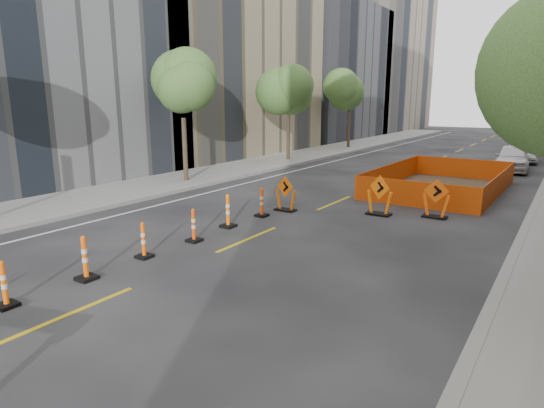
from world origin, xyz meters
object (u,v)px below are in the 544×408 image
Objects in this scene: channelizer_4 at (194,225)px; chevron_sign_right at (436,199)px; channelizer_3 at (143,240)px; parked_car_far at (537,142)px; channelizer_6 at (262,202)px; chevron_sign_center at (380,195)px; channelizer_1 at (4,284)px; chevron_sign_left at (286,193)px; channelizer_2 at (85,258)px; channelizer_5 at (228,211)px; parked_car_mid at (524,151)px; parked_car_near at (512,158)px.

channelizer_4 is 0.72× the size of chevron_sign_right.
channelizer_3 is 35.76m from parked_car_far.
chevron_sign_center is at bearing 36.67° from channelizer_6.
chevron_sign_left is at bearing 87.86° from channelizer_1.
chevron_sign_center is at bearing 70.24° from channelizer_2.
channelizer_1 is 9.05m from channelizer_6.
channelizer_1 is 39.32m from parked_car_far.
channelizer_5 is at bearing 90.76° from channelizer_2.
channelizer_6 is (0.12, 9.05, 0.03)m from channelizer_1.
channelizer_5 is 5.70m from chevron_sign_center.
channelizer_5 reaches higher than channelizer_4.
parked_car_mid reaches higher than channelizer_1.
parked_car_far is (6.81, 35.10, 0.33)m from channelizer_3.
chevron_sign_left reaches higher than channelizer_6.
chevron_sign_right is at bearing -97.74° from parked_car_near.
channelizer_2 is 25.33m from parked_car_near.
channelizer_4 is 0.90× the size of channelizer_5.
channelizer_6 is 0.19× the size of parked_car_far.
parked_car_mid is at bearing -82.73° from parked_car_far.
channelizer_2 is at bearing -108.37° from parked_car_near.
channelizer_1 is 10.30m from chevron_sign_left.
chevron_sign_left reaches higher than channelizer_2.
channelizer_6 is 0.79× the size of chevron_sign_left.
channelizer_3 is at bearing -112.01° from parked_car_mid.
channelizer_2 is 5.43m from channelizer_5.
chevron_sign_center is at bearing 50.73° from channelizer_5.
chevron_sign_left reaches higher than channelizer_3.
parked_car_mid is at bearing 86.10° from chevron_sign_left.
channelizer_6 is 0.75× the size of chevron_sign_right.
chevron_sign_right is 19.07m from parked_car_mid.
parked_car_far is (6.67, 33.29, 0.32)m from channelizer_4.
channelizer_5 is at bearing -112.42° from parked_car_near.
channelizer_4 is at bearing 88.35° from channelizer_1.
channelizer_2 is at bearing -89.24° from channelizer_5.
channelizer_5 is 25.03m from parked_car_mid.
channelizer_1 is at bearing -91.65° from channelizer_4.
channelizer_4 is at bearing -110.55° from parked_car_near.
chevron_sign_center is at bearing 72.75° from channelizer_1.
chevron_sign_center is 0.33× the size of parked_car_near.
chevron_sign_center is 27.26m from parked_car_far.
channelizer_3 is 0.22× the size of parked_car_near.
channelizer_4 is 8.73m from chevron_sign_right.
chevron_sign_center reaches higher than channelizer_5.
chevron_sign_center is 0.26× the size of parked_car_far.
chevron_sign_left is (0.30, 8.48, 0.13)m from channelizer_2.
parked_car_far reaches higher than chevron_sign_center.
chevron_sign_right is (5.31, 6.93, 0.20)m from channelizer_4.
channelizer_1 is 12.20m from chevron_sign_center.
channelizer_6 is (0.11, 1.81, -0.03)m from channelizer_5.
channelizer_1 is 1.81m from channelizer_2.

